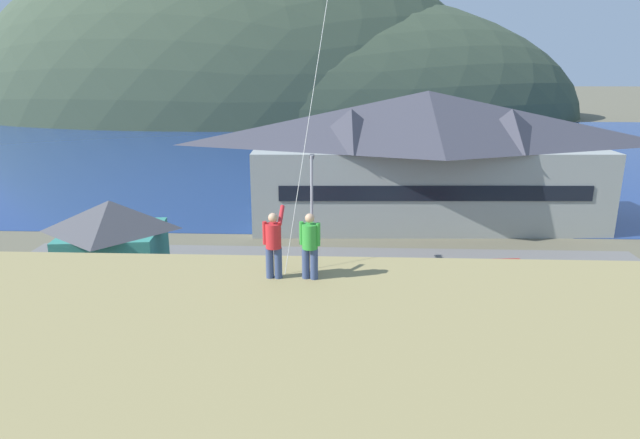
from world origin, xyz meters
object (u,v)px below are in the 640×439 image
moored_boat_outer_mooring (341,179)px  parked_car_front_row_silver (73,341)px  storage_shed_near_lot (113,243)px  parked_car_front_row_end (532,343)px  person_companion (310,244)px  harbor_lodge (426,154)px  parked_car_mid_row_near (354,288)px  moored_boat_wharfside (272,187)px  parked_car_corner_spot (267,337)px  parked_car_back_row_right (506,279)px  wharf_dock (307,187)px  parked_car_front_row_red (209,276)px  person_kite_flyer (273,243)px  parking_light_pole (312,206)px

moored_boat_outer_mooring → parked_car_front_row_silver: bearing=-107.0°
storage_shed_near_lot → parked_car_front_row_end: (20.66, -7.67, -1.55)m
person_companion → parked_car_front_row_end: bearing=41.0°
harbor_lodge → parked_car_mid_row_near: size_ratio=6.66×
moored_boat_wharfside → moored_boat_outer_mooring: same height
parked_car_mid_row_near → parked_car_corner_spot: size_ratio=0.97×
parked_car_corner_spot → parked_car_back_row_right: bearing=30.5°
harbor_lodge → parked_car_corner_spot: harbor_lodge is taller
harbor_lodge → wharf_dock: size_ratio=2.64×
harbor_lodge → parked_car_front_row_red: 20.74m
parked_car_front_row_end → parked_car_corner_spot: bearing=179.6°
wharf_dock → parked_car_front_row_red: (-3.59, -26.00, 0.71)m
harbor_lodge → parked_car_front_row_silver: bearing=-128.0°
parked_car_front_row_end → moored_boat_wharfside: bearing=115.7°
parked_car_front_row_red → storage_shed_near_lot: bearing=171.9°
moored_boat_wharfside → harbor_lodge: bearing=-33.9°
storage_shed_near_lot → parked_car_front_row_red: (5.46, -0.78, -1.55)m
moored_boat_outer_mooring → parked_car_front_row_silver: size_ratio=1.59×
parked_car_mid_row_near → parked_car_front_row_end: same height
wharf_dock → parked_car_front_row_silver: 34.36m
moored_boat_wharfside → parked_car_corner_spot: size_ratio=1.29×
moored_boat_wharfside → person_kite_flyer: bearing=-82.4°
harbor_lodge → moored_boat_outer_mooring: bearing=116.6°
parked_car_front_row_silver → storage_shed_near_lot: bearing=100.5°
parked_car_front_row_silver → wharf_dock: bearing=77.4°
person_kite_flyer → person_companion: bearing=-0.8°
wharf_dock → moored_boat_outer_mooring: bearing=32.6°
parked_car_front_row_silver → parked_car_front_row_red: same height
parked_car_front_row_red → parked_car_back_row_right: 16.13m
wharf_dock → moored_boat_wharfside: 3.85m
moored_boat_outer_mooring → parked_car_front_row_silver: (-10.94, -35.72, 0.34)m
parking_light_pole → person_kite_flyer: (0.08, -17.96, 3.65)m
wharf_dock → person_companion: (2.88, -40.47, 7.44)m
wharf_dock → moored_boat_outer_mooring: moored_boat_outer_mooring is taller
parked_car_front_row_silver → parked_car_corner_spot: (8.05, 0.72, 0.00)m
storage_shed_near_lot → wharf_dock: size_ratio=0.57×
person_kite_flyer → wharf_dock: bearing=92.8°
moored_boat_outer_mooring → parked_car_front_row_red: moored_boat_outer_mooring is taller
parking_light_pole → person_companion: size_ratio=4.05×
moored_boat_wharfside → person_kite_flyer: 39.33m
wharf_dock → moored_boat_outer_mooring: 4.09m
moored_boat_outer_mooring → parked_car_front_row_silver: moored_boat_outer_mooring is taller
moored_boat_wharfside → parked_car_front_row_end: bearing=-64.3°
moored_boat_wharfside → parked_car_back_row_right: bearing=-56.3°
harbor_lodge → parked_car_corner_spot: size_ratio=6.48×
person_companion → parking_light_pole: bearing=93.2°
harbor_lodge → person_companion: (-7.17, -29.46, 2.36)m
person_kite_flyer → moored_boat_wharfside: bearing=97.6°
parked_car_front_row_silver → parked_car_mid_row_near: 13.35m
wharf_dock → parked_car_back_row_right: (12.54, -25.73, 0.71)m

